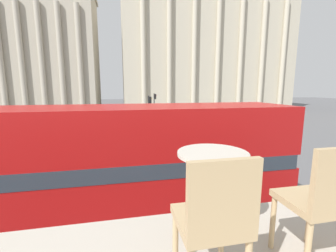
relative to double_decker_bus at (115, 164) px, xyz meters
name	(u,v)px	position (x,y,z in m)	size (l,w,h in m)	color
double_decker_bus	(115,164)	(0.00, 0.00, 0.00)	(11.39, 2.70, 4.12)	black
cafe_dining_table	(212,174)	(1.01, -5.30, 1.64)	(0.60, 0.60, 0.73)	#2D2D30
cafe_chair_0	(214,219)	(0.77, -5.90, 1.62)	(0.40, 0.40, 0.91)	tan
cafe_chair_1	(321,200)	(1.58, -5.83, 1.62)	(0.40, 0.40, 0.91)	tan
plaza_building_left	(33,53)	(-15.45, 40.43, 8.80)	(23.15, 11.99, 22.25)	#B2A893
plaza_building_right	(203,50)	(18.24, 41.99, 10.72)	(35.40, 16.94, 26.07)	beige
traffic_light_near	(167,128)	(3.10, 6.90, -0.16)	(0.42, 0.24, 3.26)	black
traffic_light_mid	(149,109)	(3.05, 15.77, 0.26)	(0.42, 0.24, 3.94)	black
traffic_light_far	(155,103)	(4.78, 23.90, 0.30)	(0.42, 0.24, 4.00)	black
car_maroon	(134,118)	(1.90, 23.66, -1.61)	(4.20, 1.93, 1.35)	black
car_white	(174,133)	(4.83, 12.52, -1.61)	(4.20, 1.93, 1.35)	black
pedestrian_grey	(207,128)	(8.14, 12.86, -1.34)	(0.32, 0.32, 1.68)	#282B33
pedestrian_black	(170,113)	(7.31, 25.70, -1.34)	(0.32, 0.32, 1.68)	#282B33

